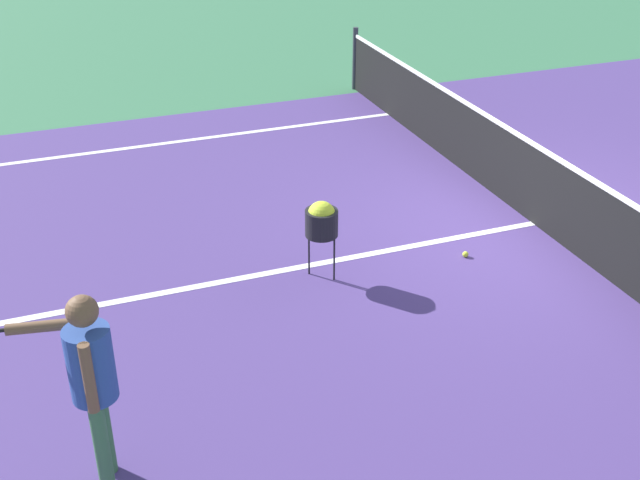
{
  "coord_description": "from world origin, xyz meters",
  "views": [
    {
      "loc": [
        7.16,
        -5.41,
        4.42
      ],
      "look_at": [
        1.23,
        -3.18,
        1.0
      ],
      "focal_mm": 45.6,
      "sensor_mm": 36.0,
      "label": 1
    }
  ],
  "objects_px": {
    "ball_hopper": "(322,220)",
    "tennis_ball_near_net": "(465,254)",
    "net": "(539,186)",
    "player_near": "(88,373)"
  },
  "relations": [
    {
      "from": "player_near",
      "to": "tennis_ball_near_net",
      "type": "relative_size",
      "value": 24.32
    },
    {
      "from": "net",
      "to": "tennis_ball_near_net",
      "type": "bearing_deg",
      "value": -69.97
    },
    {
      "from": "net",
      "to": "tennis_ball_near_net",
      "type": "distance_m",
      "value": 1.33
    },
    {
      "from": "tennis_ball_near_net",
      "to": "player_near",
      "type": "bearing_deg",
      "value": -64.12
    },
    {
      "from": "net",
      "to": "tennis_ball_near_net",
      "type": "xyz_separation_m",
      "value": [
        0.43,
        -1.17,
        -0.46
      ]
    },
    {
      "from": "tennis_ball_near_net",
      "to": "ball_hopper",
      "type": "bearing_deg",
      "value": -95.59
    },
    {
      "from": "net",
      "to": "player_near",
      "type": "bearing_deg",
      "value": -65.36
    },
    {
      "from": "ball_hopper",
      "to": "tennis_ball_near_net",
      "type": "bearing_deg",
      "value": 84.41
    },
    {
      "from": "net",
      "to": "ball_hopper",
      "type": "distance_m",
      "value": 2.82
    },
    {
      "from": "player_near",
      "to": "ball_hopper",
      "type": "relative_size",
      "value": 1.84
    }
  ]
}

